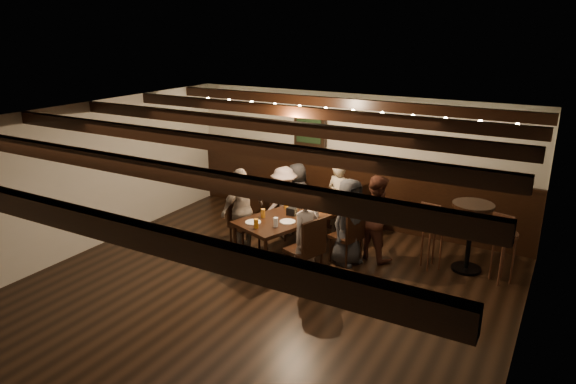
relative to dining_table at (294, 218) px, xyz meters
The scene contains 27 objects.
room 0.72m from the dining_table, 101.53° to the left, with size 7.00×7.00×7.00m.
dining_table is the anchor object (origin of this frame).
chair_left_near 0.93m from the dining_table, 129.50° to the left, with size 0.53×0.53×0.92m.
chair_left_far 0.93m from the dining_table, 166.42° to the right, with size 0.52×0.52×0.90m.
chair_right_near 0.93m from the dining_table, 13.57° to the left, with size 0.52×0.52×0.90m.
chair_right_far 0.92m from the dining_table, 50.45° to the right, with size 0.57×0.57×0.98m.
person_bench_left 1.27m from the dining_table, 116.53° to the left, with size 0.59×0.38×1.20m, color #262628.
person_bench_centre 1.05m from the dining_table, 71.53° to the left, with size 0.51×0.33×1.40m, color gray.
person_bench_right 1.27m from the dining_table, 26.53° to the left, with size 0.66×0.52×1.37m, color #4C261A.
person_left_near 0.88m from the dining_table, 130.57° to the left, with size 0.80×0.46×1.25m, color gray.
person_left_far 0.88m from the dining_table, 167.50° to the right, with size 0.81×0.34×1.39m, color gray.
person_right_near 0.88m from the dining_table, 12.50° to the left, with size 0.67×0.43×1.37m, color #27272A.
person_right_far 0.87m from the dining_table, 49.43° to the right, with size 0.48×0.32×1.33m, color #A3948A.
pint_a 0.76m from the dining_table, 93.33° to the left, with size 0.07×0.07×0.14m, color #BF7219.
pint_b 0.71m from the dining_table, 50.49° to the left, with size 0.07×0.07×0.14m, color #BF7219.
pint_c 0.34m from the dining_table, 143.10° to the left, with size 0.07×0.07×0.14m, color #BF7219.
pint_d 0.38m from the dining_table, 15.22° to the left, with size 0.07×0.07×0.14m, color silver.
pint_e 0.52m from the dining_table, 134.52° to the right, with size 0.07×0.07×0.14m, color #BF7219.
pint_f 0.60m from the dining_table, 88.49° to the right, with size 0.07×0.07×0.14m, color silver.
pint_g 0.81m from the dining_table, 104.89° to the right, with size 0.07×0.07×0.14m, color #BF7219.
plate_near 0.72m from the dining_table, 120.56° to the right, with size 0.24×0.24×0.01m, color white.
plate_far 0.36m from the dining_table, 77.50° to the right, with size 0.24×0.24×0.01m, color white.
condiment_caddy 0.13m from the dining_table, 108.47° to the right, with size 0.15×0.10×0.12m, color black.
candle 0.33m from the dining_table, 49.73° to the left, with size 0.05×0.05×0.05m, color beige.
high_top_table 2.66m from the dining_table, 18.57° to the left, with size 0.60×0.60×1.07m.
bar_stool_left 2.13m from the dining_table, 17.60° to the left, with size 0.34×0.36×1.08m.
bar_stool_right 3.11m from the dining_table, 12.89° to the left, with size 0.36×0.38×1.08m.
Camera 1 is at (3.48, -4.97, 3.53)m, focal length 32.00 mm.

